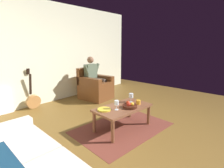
# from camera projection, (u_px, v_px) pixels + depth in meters

# --- Properties ---
(ground_plane) EXTENTS (7.35, 7.35, 0.00)m
(ground_plane) POSITION_uv_depth(u_px,v_px,m) (152.00, 135.00, 3.05)
(ground_plane) COLOR brown
(wall_back) EXTENTS (5.78, 0.06, 2.67)m
(wall_back) POSITION_uv_depth(u_px,v_px,m) (54.00, 53.00, 4.78)
(wall_back) COLOR beige
(wall_back) RESTS_ON ground
(rug) EXTENTS (1.87, 1.32, 0.01)m
(rug) POSITION_uv_depth(u_px,v_px,m) (123.00, 128.00, 3.33)
(rug) COLOR brown
(rug) RESTS_ON ground
(armchair) EXTENTS (0.80, 0.90, 0.91)m
(armchair) POSITION_uv_depth(u_px,v_px,m) (95.00, 87.00, 5.12)
(armchair) COLOR brown
(armchair) RESTS_ON ground
(person_seated) EXTENTS (0.65, 0.63, 1.23)m
(person_seated) POSITION_uv_depth(u_px,v_px,m) (94.00, 76.00, 5.06)
(person_seated) COLOR #52614B
(person_seated) RESTS_ON ground
(coffee_table) EXTENTS (1.13, 0.67, 0.43)m
(coffee_table) POSITION_uv_depth(u_px,v_px,m) (123.00, 110.00, 3.24)
(coffee_table) COLOR brown
(coffee_table) RESTS_ON ground
(guitar) EXTENTS (0.35, 0.24, 1.00)m
(guitar) POSITION_uv_depth(u_px,v_px,m) (33.00, 100.00, 4.32)
(guitar) COLOR #B77E46
(guitar) RESTS_ON ground
(radiator) EXTENTS (0.53, 0.06, 0.57)m
(radiator) POSITION_uv_depth(u_px,v_px,m) (0.00, 103.00, 3.89)
(radiator) COLOR white
(radiator) RESTS_ON ground
(wine_glass_near) EXTENTS (0.09, 0.09, 0.18)m
(wine_glass_near) POSITION_uv_depth(u_px,v_px,m) (131.00, 96.00, 3.47)
(wine_glass_near) COLOR silver
(wine_glass_near) RESTS_ON coffee_table
(wine_glass_far) EXTENTS (0.08, 0.08, 0.17)m
(wine_glass_far) POSITION_uv_depth(u_px,v_px,m) (117.00, 103.00, 3.05)
(wine_glass_far) COLOR silver
(wine_glass_far) RESTS_ON coffee_table
(fruit_bowl) EXTENTS (0.27, 0.27, 0.11)m
(fruit_bowl) POSITION_uv_depth(u_px,v_px,m) (130.00, 106.00, 3.18)
(fruit_bowl) COLOR #3D1A0F
(fruit_bowl) RESTS_ON coffee_table
(decorative_dish) EXTENTS (0.24, 0.24, 0.02)m
(decorative_dish) POSITION_uv_depth(u_px,v_px,m) (104.00, 109.00, 3.06)
(decorative_dish) COLOR gold
(decorative_dish) RESTS_ON coffee_table
(candle_jar) EXTENTS (0.09, 0.09, 0.08)m
(candle_jar) POSITION_uv_depth(u_px,v_px,m) (138.00, 102.00, 3.37)
(candle_jar) COLOR gold
(candle_jar) RESTS_ON coffee_table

